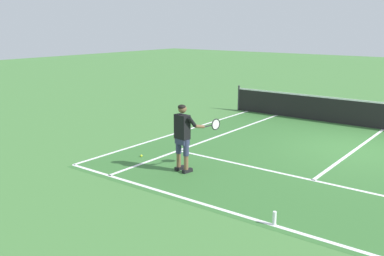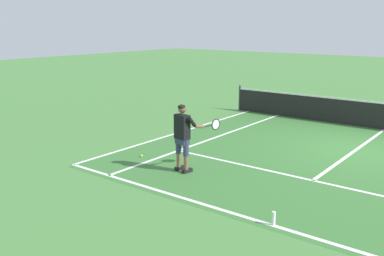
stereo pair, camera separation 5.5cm
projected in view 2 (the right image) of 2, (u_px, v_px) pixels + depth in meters
name	position (u px, v px, depth m)	size (l,w,h in m)	color
ground_plane	(356.00, 150.00, 12.73)	(80.00, 80.00, 0.00)	#477F3D
court_inner_surface	(340.00, 161.00, 11.66)	(10.98, 9.51, 0.00)	#387033
line_baseline	(257.00, 220.00, 8.15)	(10.98, 0.10, 0.01)	white
line_service	(313.00, 180.00, 10.24)	(8.23, 0.10, 0.01)	white
line_centre_service	(355.00, 150.00, 12.70)	(0.10, 6.40, 0.01)	white
line_singles_left	(214.00, 138.00, 14.10)	(0.10, 9.11, 0.01)	white
line_doubles_left	(182.00, 132.00, 14.91)	(0.10, 9.11, 0.01)	white
tennis_player	(183.00, 133.00, 10.66)	(0.79, 1.07, 1.71)	black
tennis_ball_near_feet	(142.00, 156.00, 12.07)	(0.07, 0.07, 0.07)	#CCE02D
water_bottle	(274.00, 218.00, 7.93)	(0.07, 0.07, 0.27)	white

